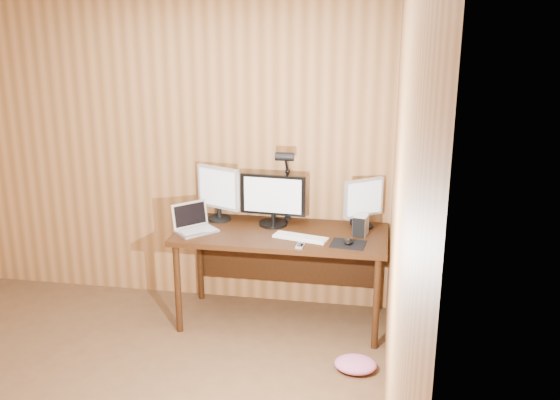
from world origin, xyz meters
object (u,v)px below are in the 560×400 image
(monitor_left, at_px, (219,192))
(keyboard, at_px, (301,237))
(phone, at_px, (300,246))
(hard_drive, at_px, (361,225))
(mouse, at_px, (348,241))
(laptop, at_px, (194,224))
(monitor_center, at_px, (273,199))
(monitor_right, at_px, (364,202))
(speaker, at_px, (353,217))
(desk_lamp, at_px, (286,176))
(desk, at_px, (283,244))

(monitor_left, height_order, keyboard, monitor_left)
(monitor_left, bearing_deg, phone, -10.79)
(hard_drive, bearing_deg, monitor_left, -176.84)
(monitor_left, relative_size, mouse, 4.13)
(keyboard, distance_m, hard_drive, 0.46)
(monitor_left, bearing_deg, laptop, -92.58)
(monitor_center, height_order, monitor_right, monitor_center)
(speaker, bearing_deg, monitor_right, -35.53)
(speaker, height_order, desk_lamp, desk_lamp)
(monitor_right, distance_m, phone, 0.68)
(monitor_left, bearing_deg, keyboard, -1.61)
(monitor_left, xyz_separation_m, desk_lamp, (0.54, 0.03, 0.15))
(monitor_center, relative_size, desk_lamp, 0.83)
(monitor_center, height_order, monitor_left, monitor_left)
(desk, xyz_separation_m, hard_drive, (0.60, -0.03, 0.20))
(keyboard, height_order, speaker, speaker)
(monitor_left, xyz_separation_m, keyboard, (0.70, -0.31, -0.23))
(desk, height_order, monitor_right, monitor_right)
(laptop, bearing_deg, mouse, -49.68)
(phone, bearing_deg, monitor_right, 54.48)
(mouse, bearing_deg, desk, 150.67)
(monitor_left, distance_m, mouse, 1.14)
(monitor_left, height_order, monitor_right, monitor_left)
(desk_lamp, bearing_deg, desk, -92.03)
(mouse, height_order, speaker, speaker)
(monitor_left, distance_m, speaker, 1.08)
(desk, xyz_separation_m, monitor_center, (-0.09, 0.08, 0.33))
(mouse, bearing_deg, hard_drive, 65.51)
(hard_drive, bearing_deg, speaker, 117.75)
(hard_drive, height_order, desk_lamp, desk_lamp)
(speaker, xyz_separation_m, desk_lamp, (-0.53, -0.04, 0.32))
(desk, height_order, mouse, mouse)
(desk_lamp, bearing_deg, monitor_center, -141.61)
(laptop, bearing_deg, monitor_right, -32.16)
(laptop, relative_size, speaker, 3.10)
(desk_lamp, bearing_deg, speaker, 2.11)
(mouse, height_order, phone, mouse)
(keyboard, relative_size, hard_drive, 2.75)
(keyboard, height_order, mouse, mouse)
(monitor_center, bearing_deg, laptop, -154.33)
(keyboard, distance_m, mouse, 0.36)
(mouse, bearing_deg, laptop, 171.09)
(desk_lamp, bearing_deg, hard_drive, -19.93)
(monitor_center, distance_m, speaker, 0.65)
(monitor_center, bearing_deg, desk, -38.62)
(desk, xyz_separation_m, desk_lamp, (-0.00, 0.16, 0.51))
(monitor_left, relative_size, desk_lamp, 0.71)
(laptop, height_order, keyboard, laptop)
(hard_drive, xyz_separation_m, speaker, (-0.07, 0.23, -0.02))
(desk, relative_size, hard_drive, 10.40)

